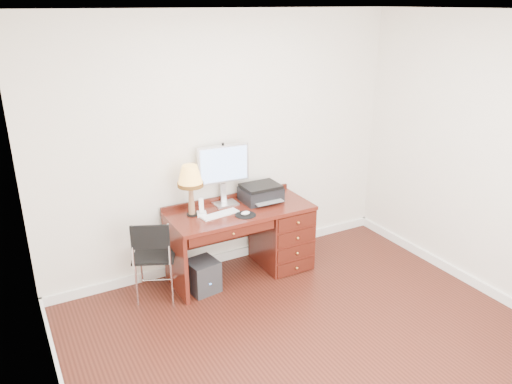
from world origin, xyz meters
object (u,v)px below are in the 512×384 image
desk (267,232)px  leg_lamp (190,179)px  chair (156,251)px  phone (202,211)px  monitor (223,167)px  equipment_box (203,276)px  printer (261,193)px

desk → leg_lamp: bearing=174.1°
desk → chair: bearing=-178.2°
leg_lamp → chair: (-0.43, -0.12, -0.62)m
desk → phone: size_ratio=7.81×
monitor → equipment_box: monitor is taller
desk → chair: (-1.25, -0.04, 0.10)m
desk → printer: printer is taller
desk → equipment_box: (-0.82, -0.13, -0.25)m
monitor → leg_lamp: size_ratio=1.21×
monitor → phone: monitor is taller
desk → phone: bearing=178.1°
chair → phone: bearing=31.0°
printer → phone: phone is taller
desk → monitor: monitor is taller
leg_lamp → printer: bearing=1.2°
desk → phone: (-0.74, 0.02, 0.39)m
desk → equipment_box: size_ratio=4.51×
phone → equipment_box: (-0.08, -0.16, -0.64)m
chair → leg_lamp: bearing=39.9°
desk → printer: (-0.02, 0.10, 0.43)m
monitor → leg_lamp: (-0.42, -0.13, -0.02)m
phone → equipment_box: bearing=-100.0°
chair → equipment_box: size_ratio=2.54×
monitor → printer: 0.50m
phone → equipment_box: size_ratio=0.58×
phone → printer: bearing=23.3°
desk → monitor: (-0.40, 0.22, 0.74)m
desk → chair: chair is taller
leg_lamp → phone: 0.34m
printer → equipment_box: (-0.80, -0.23, -0.67)m
phone → chair: size_ratio=0.23×
leg_lamp → desk: bearing=-5.9°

